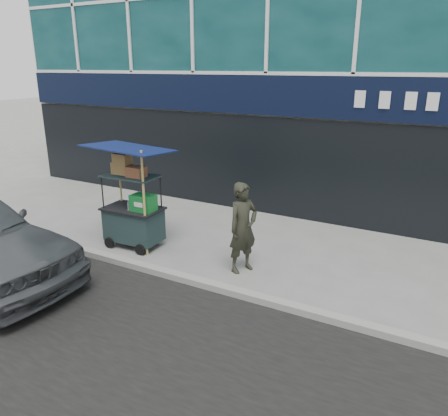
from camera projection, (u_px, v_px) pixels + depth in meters
The scene contains 4 objects.
ground at pixel (174, 272), 7.92m from camera, with size 80.00×80.00×0.00m, color slate.
curb at pixel (167, 274), 7.74m from camera, with size 80.00×0.18×0.12m, color gray.
vendor_cart at pixel (133, 212), 8.86m from camera, with size 1.63×1.18×2.14m.
vendor_man at pixel (243, 228), 7.76m from camera, with size 0.60×0.40×1.66m, color #26271D.
Camera 1 is at (4.27, -5.82, 3.58)m, focal length 35.00 mm.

